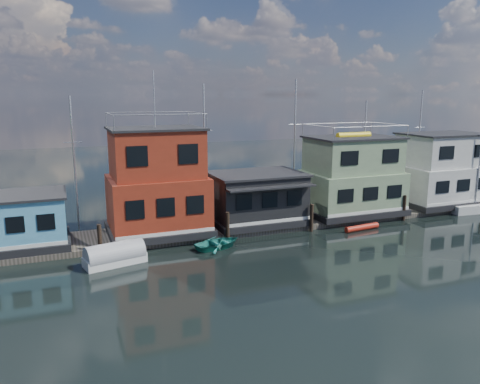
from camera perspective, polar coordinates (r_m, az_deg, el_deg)
name	(u,v)px	position (r m, az deg, el deg)	size (l,w,h in m)	color
ground	(345,278)	(28.54, 12.66, -10.25)	(160.00, 160.00, 0.00)	black
dock	(262,224)	(38.44, 2.70, -3.87)	(48.00, 5.00, 0.40)	#595147
houseboat_blue	(18,221)	(34.94, -25.41, -3.23)	(6.40, 4.90, 3.66)	black
houseboat_red	(157,184)	(35.04, -10.05, 0.97)	(7.40, 5.90, 11.86)	black
houseboat_dark	(257,198)	(37.69, 2.05, -0.71)	(7.40, 6.10, 4.06)	black
houseboat_green	(352,177)	(41.81, 13.46, 1.80)	(8.40, 5.90, 7.03)	black
houseboat_white	(441,170)	(48.17, 23.31, 2.43)	(8.40, 5.90, 6.66)	black
pilings	(273,222)	(35.61, 4.05, -3.66)	(42.28, 0.28, 2.20)	#2D2116
background_masts	(283,149)	(44.76, 5.23, 5.30)	(36.40, 0.16, 12.00)	silver
day_sailer	(475,207)	(47.98, 26.71, -1.66)	(5.15, 2.10, 7.93)	silver
dinghy_teal	(218,243)	(33.06, -2.66, -6.22)	(2.45, 3.43, 0.71)	teal
tarp_runabout	(115,256)	(30.89, -15.01, -7.51)	(4.03, 2.34, 1.54)	silver
red_kayak	(362,227)	(38.43, 14.64, -4.21)	(0.47, 0.47, 3.18)	#B02112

